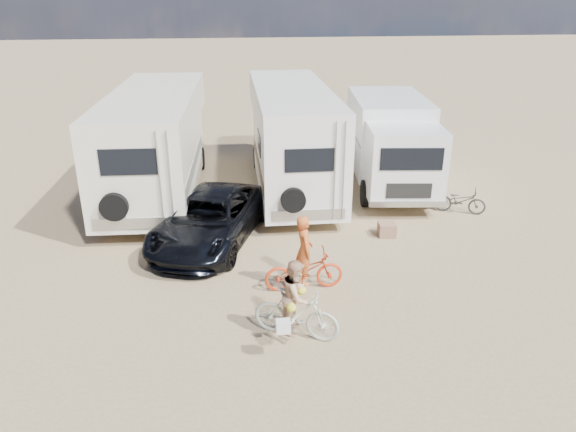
{
  "coord_description": "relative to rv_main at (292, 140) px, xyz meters",
  "views": [
    {
      "loc": [
        -2.22,
        -11.46,
        6.87
      ],
      "look_at": [
        -0.75,
        1.58,
        1.3
      ],
      "focal_mm": 33.96,
      "sensor_mm": 36.0,
      "label": 1
    }
  ],
  "objects": [
    {
      "name": "rider_woman",
      "position": [
        -1.0,
        -9.13,
        -1.01
      ],
      "size": [
        0.88,
        0.97,
        1.61
      ],
      "primitive_type": "imported",
      "rotation": [
        0.0,
        0.0,
        1.14
      ],
      "color": "tan",
      "rests_on": "ground"
    },
    {
      "name": "rv_left",
      "position": [
        -4.74,
        -0.0,
        -0.03
      ],
      "size": [
        3.12,
        9.07,
        3.56
      ],
      "primitive_type": null,
      "rotation": [
        0.0,
        0.0,
        -0.04
      ],
      "color": "beige",
      "rests_on": "ground"
    },
    {
      "name": "bike_parked",
      "position": [
        5.17,
        -2.96,
        -1.39
      ],
      "size": [
        1.7,
        1.15,
        0.84
      ],
      "primitive_type": "imported",
      "rotation": [
        0.0,
        0.0,
        1.16
      ],
      "color": "#272A27",
      "rests_on": "ground"
    },
    {
      "name": "dark_suv",
      "position": [
        -2.87,
        -4.25,
        -1.11
      ],
      "size": [
        3.9,
        5.58,
        1.42
      ],
      "primitive_type": "imported",
      "rotation": [
        0.0,
        0.0,
        -0.34
      ],
      "color": "black",
      "rests_on": "ground"
    },
    {
      "name": "rv_main",
      "position": [
        0.0,
        0.0,
        0.0
      ],
      "size": [
        2.58,
        8.57,
        3.63
      ],
      "primitive_type": null,
      "rotation": [
        0.0,
        0.0,
        -0.0
      ],
      "color": "silver",
      "rests_on": "ground"
    },
    {
      "name": "box_truck",
      "position": [
        3.58,
        -0.22,
        -0.25
      ],
      "size": [
        3.23,
        6.68,
        3.13
      ],
      "primitive_type": null,
      "rotation": [
        0.0,
        0.0,
        -0.11
      ],
      "color": "silver",
      "rests_on": "ground"
    },
    {
      "name": "bike_woman",
      "position": [
        -1.0,
        -9.13,
        -1.26
      ],
      "size": [
        1.91,
        1.25,
        1.12
      ],
      "primitive_type": "imported",
      "rotation": [
        0.0,
        0.0,
        1.14
      ],
      "color": "#B8C1A7",
      "rests_on": "ground"
    },
    {
      "name": "cooler",
      "position": [
        -0.12,
        -2.95,
        -1.58
      ],
      "size": [
        0.6,
        0.45,
        0.46
      ],
      "primitive_type": "cube",
      "rotation": [
        0.0,
        0.0,
        -0.05
      ],
      "color": "#2F4C9C",
      "rests_on": "ground"
    },
    {
      "name": "bike_man",
      "position": [
        -0.56,
        -7.19,
        -1.31
      ],
      "size": [
        1.94,
        0.76,
        1.0
      ],
      "primitive_type": "imported",
      "rotation": [
        0.0,
        0.0,
        1.62
      ],
      "color": "red",
      "rests_on": "ground"
    },
    {
      "name": "rider_man",
      "position": [
        -0.56,
        -7.19,
        -0.94
      ],
      "size": [
        0.45,
        0.66,
        1.75
      ],
      "primitive_type": "imported",
      "rotation": [
        0.0,
        0.0,
        1.62
      ],
      "color": "#D05B24",
      "rests_on": "ground"
    },
    {
      "name": "crate",
      "position": [
        2.31,
        -4.42,
        -1.62
      ],
      "size": [
        0.54,
        0.54,
        0.4
      ],
      "primitive_type": "cube",
      "rotation": [
        0.0,
        0.0,
        -0.08
      ],
      "color": "#825E48",
      "rests_on": "ground"
    },
    {
      "name": "ground",
      "position": [
        -0.03,
        -7.24,
        -1.82
      ],
      "size": [
        140.0,
        140.0,
        0.0
      ],
      "primitive_type": "plane",
      "color": "tan",
      "rests_on": "ground"
    }
  ]
}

